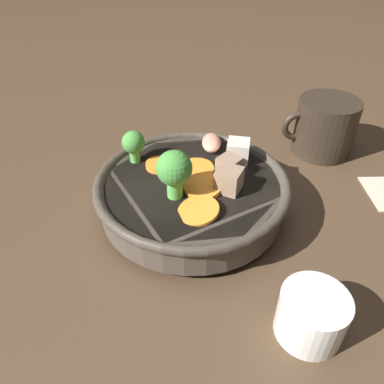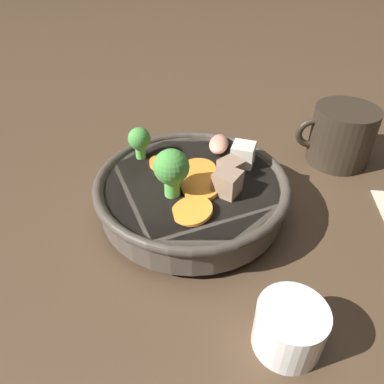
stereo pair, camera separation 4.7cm
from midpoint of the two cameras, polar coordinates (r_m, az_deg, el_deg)
name	(u,v)px [view 2 (the right image)]	position (r m, az deg, el deg)	size (l,w,h in m)	color
ground_plane	(192,212)	(0.49, 2.74, -3.13)	(3.00, 3.00, 0.00)	#4C3826
stirfry_bowl	(192,190)	(0.47, 2.87, 0.20)	(0.24, 0.24, 0.11)	#51473D
tea_cup	(290,327)	(0.37, 18.46, -19.15)	(0.06, 0.06, 0.05)	white
dark_mug	(341,135)	(0.62, 23.83, 7.83)	(0.12, 0.09, 0.09)	#33281E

